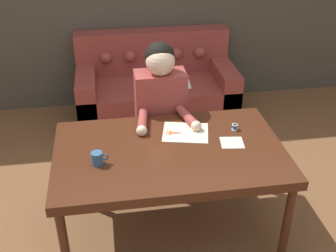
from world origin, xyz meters
name	(u,v)px	position (x,y,z in m)	size (l,w,h in m)	color
ground_plane	(158,225)	(0.00, 0.00, 0.00)	(16.00, 16.00, 0.00)	brown
dining_table	(170,157)	(0.08, -0.03, 0.66)	(1.60, 0.98, 0.72)	#472314
couch	(156,89)	(0.21, 1.76, 0.32)	(1.69, 0.85, 0.91)	brown
person	(161,113)	(0.11, 0.59, 0.67)	(0.49, 0.59, 1.27)	#33281E
pattern_paper_main	(186,132)	(0.24, 0.17, 0.72)	(0.39, 0.35, 0.00)	beige
pattern_paper_offcut	(232,143)	(0.54, -0.02, 0.72)	(0.18, 0.17, 0.00)	beige
scissors	(175,133)	(0.16, 0.17, 0.72)	(0.22, 0.10, 0.01)	silver
mug	(97,158)	(-0.41, -0.13, 0.77)	(0.11, 0.08, 0.09)	#335B84
thread_spool	(235,127)	(0.61, 0.16, 0.74)	(0.04, 0.04, 0.05)	#3366B2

